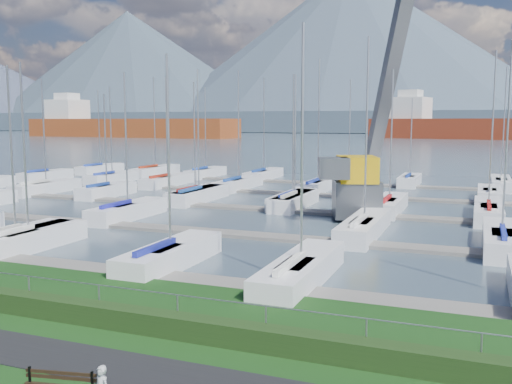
% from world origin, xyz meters
% --- Properties ---
extents(path, '(160.00, 2.00, 0.04)m').
position_xyz_m(path, '(0.00, -3.00, 0.01)').
color(path, black).
rests_on(path, grass).
extents(water, '(800.00, 540.00, 0.20)m').
position_xyz_m(water, '(0.00, 260.00, -0.40)').
color(water, '#40515E').
extents(hedge, '(80.00, 0.70, 0.70)m').
position_xyz_m(hedge, '(0.00, -0.40, 0.35)').
color(hedge, '#1D3513').
rests_on(hedge, grass).
extents(fence, '(80.00, 0.04, 0.04)m').
position_xyz_m(fence, '(0.00, 0.00, 1.20)').
color(fence, gray).
rests_on(fence, grass).
extents(foothill, '(900.00, 80.00, 12.00)m').
position_xyz_m(foothill, '(0.00, 330.00, 6.00)').
color(foothill, '#404F5D').
rests_on(foothill, water).
extents(mountains, '(1190.00, 360.00, 115.00)m').
position_xyz_m(mountains, '(7.35, 404.62, 46.68)').
color(mountains, '#40485E').
rests_on(mountains, water).
extents(docks, '(90.00, 41.60, 0.25)m').
position_xyz_m(docks, '(0.00, 26.00, -0.22)').
color(docks, gray).
rests_on(docks, water).
extents(crane, '(7.46, 13.01, 22.35)m').
position_xyz_m(crane, '(3.24, 25.68, 5.33)').
color(crane, '#575A5E').
rests_on(crane, water).
extents(cargo_ship_west, '(99.06, 24.70, 21.50)m').
position_xyz_m(cargo_ship_west, '(-133.32, 193.56, 3.55)').
color(cargo_ship_west, brown).
rests_on(cargo_ship_west, water).
extents(cargo_ship_mid, '(96.18, 36.90, 21.50)m').
position_xyz_m(cargo_ship_mid, '(12.20, 218.85, 3.59)').
color(cargo_ship_mid, maroon).
rests_on(cargo_ship_mid, water).
extents(sailboat_fleet, '(75.56, 50.11, 13.16)m').
position_xyz_m(sailboat_fleet, '(-2.37, 28.92, 5.39)').
color(sailboat_fleet, silver).
rests_on(sailboat_fleet, water).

